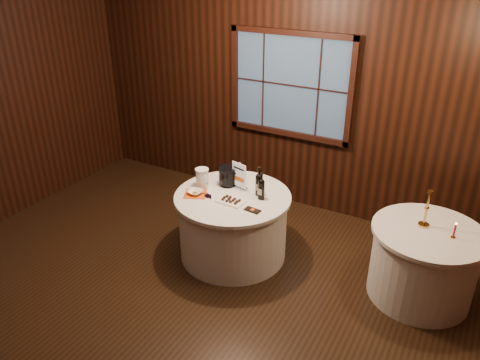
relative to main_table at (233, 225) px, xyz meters
The scene contains 16 objects.
ground 1.07m from the main_table, 90.00° to the right, with size 6.00×6.00×0.00m, color black.
back_wall 1.88m from the main_table, 90.00° to the left, with size 6.00×0.10×3.00m.
main_table is the anchor object (origin of this frame).
side_table 2.02m from the main_table, ahead, with size 1.08×1.08×0.77m.
sign_stand 0.52m from the main_table, 93.63° to the left, with size 0.20×0.13×0.32m.
port_bottle_left 0.60m from the main_table, 32.16° to the left, with size 0.08×0.09×0.33m.
port_bottle_right 0.60m from the main_table, 14.98° to the left, with size 0.07×0.08×0.31m.
ice_bucket 0.56m from the main_table, 132.84° to the left, with size 0.21×0.21×0.22m.
chocolate_plate 0.43m from the main_table, 66.72° to the right, with size 0.29×0.21×0.04m.
chocolate_box 0.55m from the main_table, 29.01° to the right, with size 0.17×0.08×0.01m, color black.
grape_bunch 0.48m from the main_table, 143.38° to the right, with size 0.16×0.09×0.04m.
glass_pitcher 0.64m from the main_table, behind, with size 0.20×0.15×0.22m.
orange_napkin 0.56m from the main_table, 154.89° to the right, with size 0.24×0.24×0.00m, color #DA4C12.
cracker_bowl 0.58m from the main_table, 154.89° to the right, with size 0.16×0.16×0.04m, color white.
brass_candlestick 2.03m from the main_table, 10.67° to the left, with size 0.11×0.11×0.38m.
red_candle 2.27m from the main_table, ahead, with size 0.04×0.04×0.17m.
Camera 1 is at (2.25, -2.88, 3.19)m, focal length 35.00 mm.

